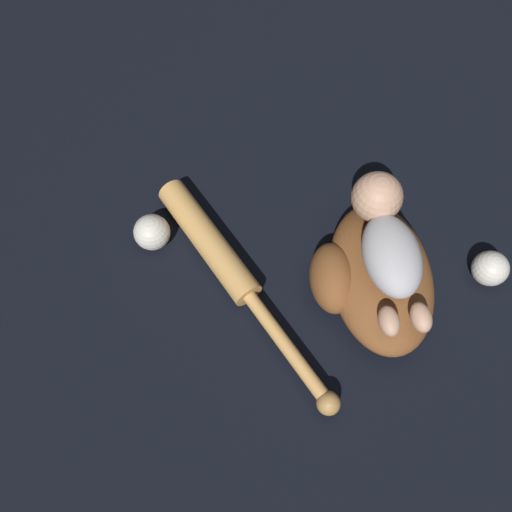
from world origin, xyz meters
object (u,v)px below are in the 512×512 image
at_px(baby_figure, 387,236).
at_px(baseball_spare, 490,268).
at_px(baseball_bat, 224,262).
at_px(baseball, 152,232).
at_px(baseball_glove, 373,276).

relative_size(baby_figure, baseball_spare, 4.38).
height_order(baseball_bat, baseball_spare, baseball_spare).
bearing_deg(baby_figure, baseball, 62.46).
distance_m(baseball_glove, baseball_bat, 0.30).
bearing_deg(baseball, baby_figure, -117.54).
xyz_separation_m(baby_figure, baseball, (0.22, 0.42, -0.10)).
bearing_deg(baseball_spare, baseball_glove, 76.03).
height_order(baseball_glove, baseball, baseball_glove).
relative_size(baseball_bat, baseball, 7.41).
xyz_separation_m(baseball_glove, baseball, (0.25, 0.39, -0.01)).
bearing_deg(baby_figure, baseball_bat, 70.52).
relative_size(baseball_glove, baseball_bat, 0.66).
bearing_deg(baseball_glove, baseball, 57.46).
xyz_separation_m(baby_figure, baseball_spare, (-0.09, -0.22, -0.11)).
bearing_deg(baby_figure, baseball_glove, 144.64).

